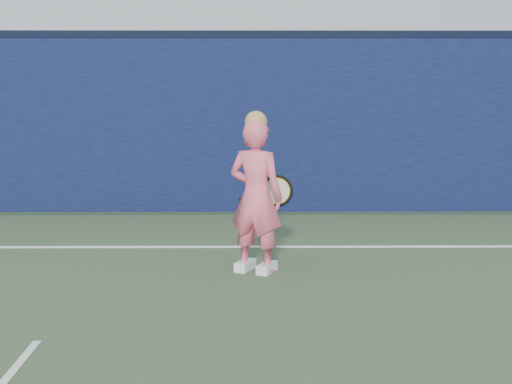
{
  "coord_description": "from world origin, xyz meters",
  "views": [
    {
      "loc": [
        1.56,
        -3.96,
        1.87
      ],
      "look_at": [
        1.6,
        2.95,
        0.81
      ],
      "focal_mm": 50.0,
      "sensor_mm": 36.0,
      "label": 1
    }
  ],
  "objects": [
    {
      "name": "backstop_wall",
      "position": [
        0.0,
        6.5,
        1.25
      ],
      "size": [
        24.0,
        0.4,
        2.5
      ],
      "primitive_type": "cube",
      "color": "#0C0F35",
      "rests_on": "ground"
    },
    {
      "name": "wall_cap",
      "position": [
        0.0,
        6.5,
        2.55
      ],
      "size": [
        24.0,
        0.42,
        0.1
      ],
      "primitive_type": "cube",
      "color": "black",
      "rests_on": "backstop_wall"
    },
    {
      "name": "player",
      "position": [
        1.6,
        2.95,
        0.77
      ],
      "size": [
        0.66,
        0.56,
        1.6
      ],
      "rotation": [
        0.0,
        0.0,
        2.71
      ],
      "color": "#F7607C",
      "rests_on": "ground"
    },
    {
      "name": "racket",
      "position": [
        1.8,
        3.33,
        0.75
      ],
      "size": [
        0.57,
        0.33,
        0.34
      ],
      "rotation": [
        0.0,
        0.0,
        -0.58
      ],
      "color": "black",
      "rests_on": "ground"
    }
  ]
}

